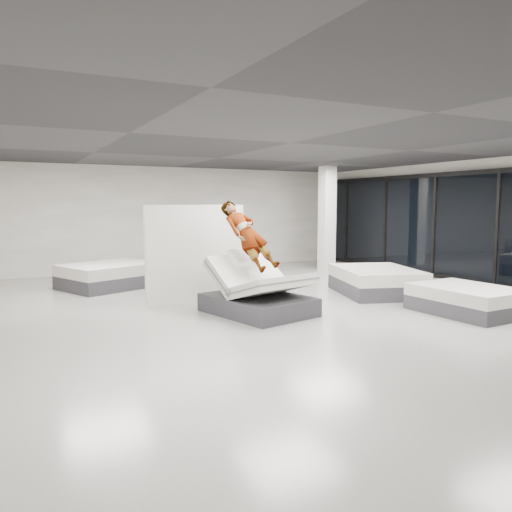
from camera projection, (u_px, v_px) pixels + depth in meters
name	position (u px, v px, depth m)	size (l,w,h in m)	color
room	(290.00, 228.00, 9.51)	(14.00, 14.04, 3.20)	#A7A49D
hero_bed	(258.00, 294.00, 9.37)	(1.85, 2.21, 1.20)	#36353A
person	(248.00, 248.00, 9.52)	(0.62, 0.40, 1.69)	slate
remote	(268.00, 259.00, 9.42)	(0.05, 0.14, 0.03)	black
divider_panel	(197.00, 254.00, 10.43)	(2.25, 0.10, 2.04)	silver
flat_bed_right_far	(376.00, 281.00, 11.45)	(2.20, 2.55, 0.59)	#36353A
flat_bed_right_near	(467.00, 300.00, 9.41)	(1.48, 1.92, 0.51)	#36353A
flat_bed_left_far	(110.00, 276.00, 12.32)	(2.62, 2.32, 0.59)	#36353A
column	(327.00, 219.00, 15.30)	(0.40, 0.40, 3.20)	white
storefront_glazing	(498.00, 229.00, 12.18)	(0.12, 13.40, 2.92)	#202936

